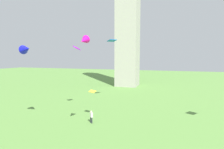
{
  "coord_description": "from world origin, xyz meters",
  "views": [
    {
      "loc": [
        5.85,
        0.3,
        8.33
      ],
      "look_at": [
        -0.18,
        17.54,
        6.62
      ],
      "focal_mm": 28.59,
      "sensor_mm": 36.0,
      "label": 1
    }
  ],
  "objects_px": {
    "kite_flying_1": "(112,41)",
    "kite_flying_4": "(77,48)",
    "person_0": "(91,116)",
    "kite_flying_2": "(92,91)",
    "kite_flying_3": "(84,40)",
    "kite_flying_5": "(26,49)"
  },
  "relations": [
    {
      "from": "kite_flying_1",
      "to": "kite_flying_4",
      "type": "height_order",
      "value": "kite_flying_1"
    },
    {
      "from": "kite_flying_4",
      "to": "kite_flying_1",
      "type": "bearing_deg",
      "value": 174.25
    },
    {
      "from": "kite_flying_3",
      "to": "kite_flying_5",
      "type": "xyz_separation_m",
      "value": [
        -8.27,
        1.18,
        -0.64
      ]
    },
    {
      "from": "kite_flying_5",
      "to": "kite_flying_2",
      "type": "bearing_deg",
      "value": -27.73
    },
    {
      "from": "kite_flying_1",
      "to": "kite_flying_4",
      "type": "xyz_separation_m",
      "value": [
        -2.99,
        -7.43,
        -1.67
      ]
    },
    {
      "from": "person_0",
      "to": "kite_flying_4",
      "type": "xyz_separation_m",
      "value": [
        -4.07,
        3.65,
        8.89
      ]
    },
    {
      "from": "kite_flying_3",
      "to": "kite_flying_4",
      "type": "height_order",
      "value": "kite_flying_3"
    },
    {
      "from": "person_0",
      "to": "kite_flying_5",
      "type": "height_order",
      "value": "kite_flying_5"
    },
    {
      "from": "kite_flying_2",
      "to": "kite_flying_5",
      "type": "height_order",
      "value": "kite_flying_5"
    },
    {
      "from": "kite_flying_3",
      "to": "kite_flying_2",
      "type": "bearing_deg",
      "value": 107.04
    },
    {
      "from": "kite_flying_3",
      "to": "kite_flying_5",
      "type": "distance_m",
      "value": 8.38
    },
    {
      "from": "kite_flying_5",
      "to": "kite_flying_1",
      "type": "bearing_deg",
      "value": -1.2
    },
    {
      "from": "kite_flying_4",
      "to": "kite_flying_5",
      "type": "xyz_separation_m",
      "value": [
        -2.66,
        -7.04,
        -0.45
      ]
    },
    {
      "from": "kite_flying_4",
      "to": "kite_flying_2",
      "type": "bearing_deg",
      "value": 79.74
    },
    {
      "from": "kite_flying_4",
      "to": "kite_flying_5",
      "type": "relative_size",
      "value": 0.72
    },
    {
      "from": "person_0",
      "to": "kite_flying_3",
      "type": "xyz_separation_m",
      "value": [
        1.54,
        -4.57,
        9.08
      ]
    },
    {
      "from": "kite_flying_2",
      "to": "kite_flying_3",
      "type": "height_order",
      "value": "kite_flying_3"
    },
    {
      "from": "kite_flying_3",
      "to": "kite_flying_5",
      "type": "height_order",
      "value": "kite_flying_3"
    },
    {
      "from": "kite_flying_2",
      "to": "kite_flying_3",
      "type": "distance_m",
      "value": 9.39
    },
    {
      "from": "person_0",
      "to": "kite_flying_4",
      "type": "height_order",
      "value": "kite_flying_4"
    },
    {
      "from": "kite_flying_2",
      "to": "kite_flying_3",
      "type": "relative_size",
      "value": 0.81
    },
    {
      "from": "kite_flying_3",
      "to": "kite_flying_5",
      "type": "bearing_deg",
      "value": 169.64
    }
  ]
}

